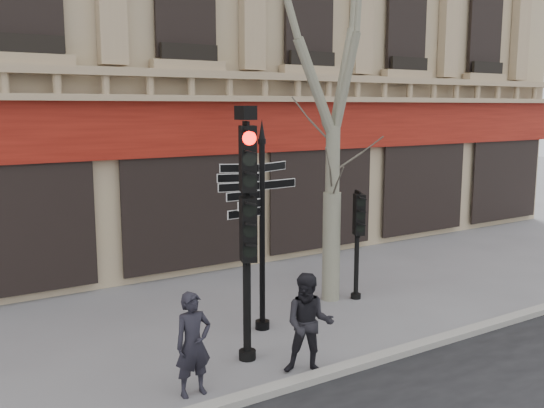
{
  "coord_description": "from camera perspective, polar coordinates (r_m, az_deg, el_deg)",
  "views": [
    {
      "loc": [
        -6.11,
        -8.3,
        4.11
      ],
      "look_at": [
        -0.39,
        0.6,
        2.4
      ],
      "focal_mm": 40.0,
      "sensor_mm": 36.0,
      "label": 1
    }
  ],
  "objects": [
    {
      "name": "pedestrian_a",
      "position": [
        8.93,
        -7.43,
        -12.94
      ],
      "size": [
        0.56,
        0.37,
        1.52
      ],
      "primitive_type": "imported",
      "rotation": [
        0.0,
        0.0,
        -0.0
      ],
      "color": "black",
      "rests_on": "ground"
    },
    {
      "name": "kerb",
      "position": [
        10.06,
        8.31,
        -14.67
      ],
      "size": [
        80.0,
        0.25,
        0.12
      ],
      "primitive_type": "cube",
      "color": "gray",
      "rests_on": "ground"
    },
    {
      "name": "traffic_signal_secondary",
      "position": [
        13.0,
        8.03,
        -2.07
      ],
      "size": [
        0.46,
        0.41,
        2.29
      ],
      "rotation": [
        0.0,
        0.0,
        -0.43
      ],
      "color": "black",
      "rests_on": "ground"
    },
    {
      "name": "fingerpost",
      "position": [
        10.92,
        -0.94,
        1.28
      ],
      "size": [
        1.74,
        1.74,
        3.89
      ],
      "rotation": [
        0.0,
        0.0,
        -0.07
      ],
      "color": "black",
      "rests_on": "ground"
    },
    {
      "name": "pedestrian_b",
      "position": [
        9.52,
        3.5,
        -11.2
      ],
      "size": [
        0.98,
        0.95,
        1.6
      ],
      "primitive_type": "imported",
      "rotation": [
        0.0,
        0.0,
        -0.65
      ],
      "color": "black",
      "rests_on": "ground"
    },
    {
      "name": "ground",
      "position": [
        11.09,
        3.44,
        -12.6
      ],
      "size": [
        80.0,
        80.0,
        0.0
      ],
      "primitive_type": "plane",
      "color": "slate",
      "rests_on": "ground"
    },
    {
      "name": "traffic_signal_main",
      "position": [
        9.56,
        -2.44,
        0.09
      ],
      "size": [
        0.54,
        0.46,
        4.12
      ],
      "rotation": [
        0.0,
        0.0,
        -0.36
      ],
      "color": "black",
      "rests_on": "ground"
    }
  ]
}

